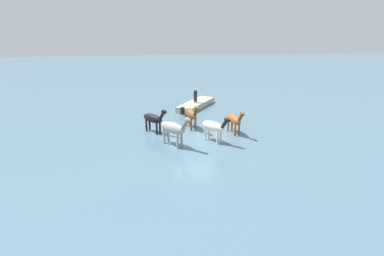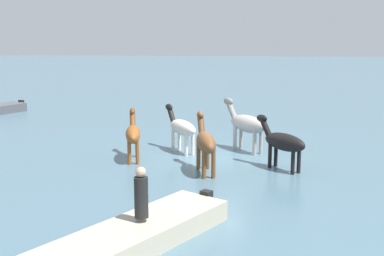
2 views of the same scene
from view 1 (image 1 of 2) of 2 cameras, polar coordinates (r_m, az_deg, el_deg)
The scene contains 8 objects.
ground_plane at distance 20.00m, azimuth 0.17°, elevation -1.69°, with size 143.61×143.61×0.00m, color #476675.
horse_dun_straggler at distance 18.16m, azimuth -3.50°, elevation -0.06°, with size 2.31×1.90×2.02m.
horse_rear_stallion at distance 20.56m, azimuth 8.02°, elevation 1.59°, with size 2.34×0.86×1.81m.
horse_dark_mare at distance 21.44m, azimuth -0.20°, elevation 2.68°, with size 2.52×0.96×1.95m.
horse_gray_outer at distance 20.74m, azimuth -7.28°, elevation 1.76°, with size 2.00×1.77×1.80m.
horse_chestnut_trailing at distance 18.89m, azimuth 4.17°, elevation 0.25°, with size 2.12×1.59×1.80m.
boat_motor_center at distance 27.75m, azimuth 0.77°, elevation 4.30°, with size 5.25×4.17×0.76m.
person_boatman_standing at distance 27.30m, azimuth 0.64°, elevation 6.17°, with size 0.32×0.32×1.19m.
Camera 1 is at (-18.65, 2.67, 6.70)m, focal length 28.19 mm.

